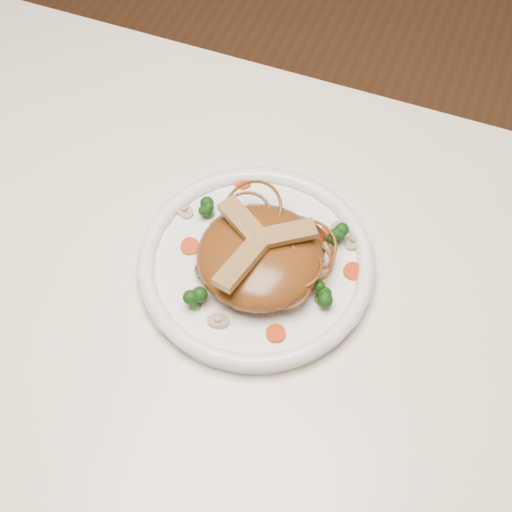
% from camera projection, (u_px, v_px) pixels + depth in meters
% --- Properties ---
extents(ground, '(4.00, 4.00, 0.00)m').
position_uv_depth(ground, '(223.00, 483.00, 1.43)').
color(ground, brown).
rests_on(ground, ground).
extents(table, '(1.20, 0.80, 0.75)m').
position_uv_depth(table, '(203.00, 345.00, 0.88)').
color(table, white).
rests_on(table, ground).
extents(plate, '(0.28, 0.28, 0.02)m').
position_uv_depth(plate, '(256.00, 266.00, 0.82)').
color(plate, white).
rests_on(plate, table).
extents(noodle_mound, '(0.18, 0.18, 0.05)m').
position_uv_depth(noodle_mound, '(260.00, 256.00, 0.79)').
color(noodle_mound, brown).
rests_on(noodle_mound, plate).
extents(chicken_a, '(0.07, 0.06, 0.01)m').
position_uv_depth(chicken_a, '(285.00, 234.00, 0.76)').
color(chicken_a, '#9C7F49').
rests_on(chicken_a, noodle_mound).
extents(chicken_b, '(0.07, 0.06, 0.01)m').
position_uv_depth(chicken_b, '(245.00, 224.00, 0.77)').
color(chicken_b, '#9C7F49').
rests_on(chicken_b, noodle_mound).
extents(chicken_c, '(0.04, 0.08, 0.01)m').
position_uv_depth(chicken_c, '(241.00, 263.00, 0.74)').
color(chicken_c, '#9C7F49').
rests_on(chicken_c, noodle_mound).
extents(broccoli_0, '(0.03, 0.03, 0.03)m').
position_uv_depth(broccoli_0, '(335.00, 234.00, 0.81)').
color(broccoli_0, '#11420D').
rests_on(broccoli_0, plate).
extents(broccoli_1, '(0.03, 0.03, 0.03)m').
position_uv_depth(broccoli_1, '(208.00, 207.00, 0.83)').
color(broccoli_1, '#11420D').
rests_on(broccoli_1, plate).
extents(broccoli_2, '(0.03, 0.03, 0.03)m').
position_uv_depth(broccoli_2, '(194.00, 299.00, 0.77)').
color(broccoli_2, '#11420D').
rests_on(broccoli_2, plate).
extents(broccoli_3, '(0.03, 0.03, 0.03)m').
position_uv_depth(broccoli_3, '(321.00, 293.00, 0.77)').
color(broccoli_3, '#11420D').
rests_on(broccoli_3, plate).
extents(carrot_0, '(0.02, 0.02, 0.00)m').
position_uv_depth(carrot_0, '(325.00, 234.00, 0.83)').
color(carrot_0, '#B92F06').
rests_on(carrot_0, plate).
extents(carrot_1, '(0.03, 0.03, 0.00)m').
position_uv_depth(carrot_1, '(190.00, 246.00, 0.82)').
color(carrot_1, '#B92F06').
rests_on(carrot_1, plate).
extents(carrot_2, '(0.03, 0.03, 0.00)m').
position_uv_depth(carrot_2, '(353.00, 271.00, 0.80)').
color(carrot_2, '#B92F06').
rests_on(carrot_2, plate).
extents(carrot_3, '(0.02, 0.02, 0.00)m').
position_uv_depth(carrot_3, '(243.00, 182.00, 0.87)').
color(carrot_3, '#B92F06').
rests_on(carrot_3, plate).
extents(carrot_4, '(0.02, 0.02, 0.00)m').
position_uv_depth(carrot_4, '(276.00, 333.00, 0.76)').
color(carrot_4, '#B92F06').
rests_on(carrot_4, plate).
extents(mushroom_0, '(0.03, 0.03, 0.01)m').
position_uv_depth(mushroom_0, '(218.00, 321.00, 0.77)').
color(mushroom_0, '#C3B592').
rests_on(mushroom_0, plate).
extents(mushroom_1, '(0.03, 0.03, 0.01)m').
position_uv_depth(mushroom_1, '(354.00, 242.00, 0.82)').
color(mushroom_1, '#C3B592').
rests_on(mushroom_1, plate).
extents(mushroom_2, '(0.03, 0.03, 0.01)m').
position_uv_depth(mushroom_2, '(185.00, 211.00, 0.85)').
color(mushroom_2, '#C3B592').
rests_on(mushroom_2, plate).
extents(mushroom_3, '(0.02, 0.02, 0.01)m').
position_uv_depth(mushroom_3, '(337.00, 229.00, 0.83)').
color(mushroom_3, '#C3B592').
rests_on(mushroom_3, plate).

